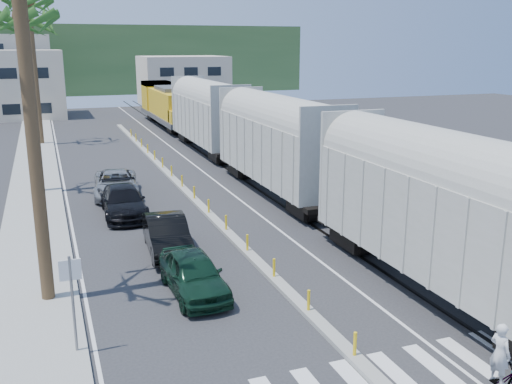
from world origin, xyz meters
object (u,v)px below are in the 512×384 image
at_px(car_lead, 194,274).
at_px(car_second, 167,235).
at_px(street_sign, 72,291).
at_px(cyclist, 500,377).

xyz_separation_m(car_lead, car_second, (-0.02, 4.49, 0.03)).
xyz_separation_m(street_sign, car_second, (4.16, 7.38, -1.19)).
xyz_separation_m(car_lead, cyclist, (5.49, -8.81, -0.08)).
bearing_deg(car_lead, cyclist, -59.95).
height_order(car_lead, cyclist, cyclist).
relative_size(street_sign, cyclist, 1.41).
distance_m(car_lead, car_second, 4.49).
relative_size(street_sign, car_second, 0.62).
bearing_deg(street_sign, car_second, 60.60).
bearing_deg(cyclist, car_second, 15.99).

